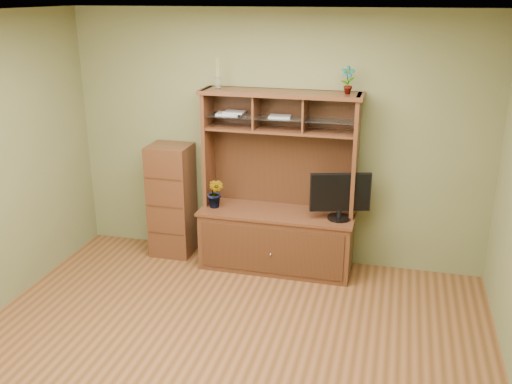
% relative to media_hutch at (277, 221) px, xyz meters
% --- Properties ---
extents(room, '(4.54, 4.04, 2.74)m').
position_rel_media_hutch_xyz_m(room, '(-0.09, -1.73, 0.83)').
color(room, '#533217').
rests_on(room, ground).
extents(media_hutch, '(1.66, 0.61, 1.90)m').
position_rel_media_hutch_xyz_m(media_hutch, '(0.00, 0.00, 0.00)').
color(media_hutch, '#412412').
rests_on(media_hutch, room).
extents(monitor, '(0.60, 0.24, 0.49)m').
position_rel_media_hutch_xyz_m(monitor, '(0.66, -0.08, 0.39)').
color(monitor, black).
rests_on(monitor, media_hutch).
extents(orchid_plant, '(0.21, 0.19, 0.33)m').
position_rel_media_hutch_xyz_m(orchid_plant, '(-0.66, -0.08, 0.29)').
color(orchid_plant, '#2F581E').
rests_on(orchid_plant, media_hutch).
extents(top_plant, '(0.15, 0.11, 0.27)m').
position_rel_media_hutch_xyz_m(top_plant, '(0.66, 0.08, 1.51)').
color(top_plant, '#2E5D20').
rests_on(top_plant, media_hutch).
extents(reed_diffuser, '(0.06, 0.06, 0.31)m').
position_rel_media_hutch_xyz_m(reed_diffuser, '(-0.66, 0.08, 1.50)').
color(reed_diffuser, silver).
rests_on(reed_diffuser, media_hutch).
extents(magazines, '(0.79, 0.20, 0.04)m').
position_rel_media_hutch_xyz_m(magazines, '(-0.36, 0.08, 1.13)').
color(magazines, '#A3A3A8').
rests_on(magazines, media_hutch).
extents(side_cabinet, '(0.45, 0.41, 1.27)m').
position_rel_media_hutch_xyz_m(side_cabinet, '(-1.22, 0.05, 0.11)').
color(side_cabinet, '#412412').
rests_on(side_cabinet, room).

